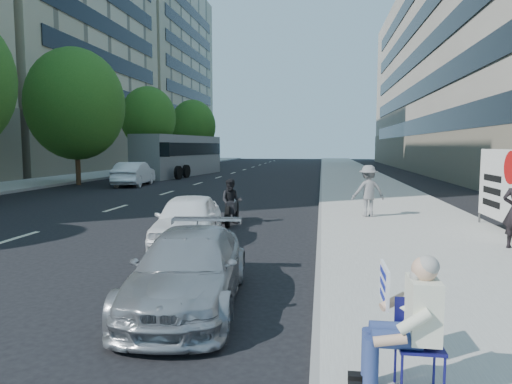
% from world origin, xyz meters
% --- Properties ---
extents(ground, '(160.00, 160.00, 0.00)m').
position_xyz_m(ground, '(0.00, 0.00, 0.00)').
color(ground, black).
rests_on(ground, ground).
extents(near_sidewalk, '(5.00, 120.00, 0.15)m').
position_xyz_m(near_sidewalk, '(4.00, 20.00, 0.07)').
color(near_sidewalk, gray).
rests_on(near_sidewalk, ground).
extents(far_sidewalk, '(4.50, 120.00, 0.15)m').
position_xyz_m(far_sidewalk, '(-16.75, 20.00, 0.07)').
color(far_sidewalk, gray).
rests_on(far_sidewalk, ground).
extents(far_bldg_north, '(22.00, 28.00, 28.00)m').
position_xyz_m(far_bldg_north, '(-30.00, 62.00, 14.00)').
color(far_bldg_north, '#C7B995').
rests_on(far_bldg_north, ground).
extents(tree_far_c, '(6.00, 6.00, 8.47)m').
position_xyz_m(tree_far_c, '(-13.70, 18.00, 5.02)').
color(tree_far_c, '#382616').
rests_on(tree_far_c, ground).
extents(tree_far_d, '(4.80, 4.80, 7.65)m').
position_xyz_m(tree_far_d, '(-13.70, 30.00, 4.89)').
color(tree_far_d, '#382616').
rests_on(tree_far_d, ground).
extents(tree_far_e, '(5.40, 5.40, 7.89)m').
position_xyz_m(tree_far_e, '(-13.70, 44.00, 4.78)').
color(tree_far_e, '#382616').
rests_on(tree_far_e, ground).
extents(seated_protester, '(0.83, 1.11, 1.31)m').
position_xyz_m(seated_protester, '(2.29, -4.56, 0.87)').
color(seated_protester, '#141357').
rests_on(seated_protester, near_sidewalk).
extents(jogger, '(1.20, 0.87, 1.67)m').
position_xyz_m(jogger, '(2.99, 6.32, 0.99)').
color(jogger, slate).
rests_on(jogger, near_sidewalk).
extents(protest_banner, '(0.08, 3.06, 2.20)m').
position_xyz_m(protest_banner, '(6.18, 4.08, 1.40)').
color(protest_banner, '#4C4C4C').
rests_on(protest_banner, near_sidewalk).
extents(parked_sedan, '(1.93, 3.98, 1.12)m').
position_xyz_m(parked_sedan, '(-0.50, -2.17, 0.56)').
color(parked_sedan, '#9B9DA1').
rests_on(parked_sedan, ground).
extents(white_sedan_near, '(1.90, 3.78, 1.24)m').
position_xyz_m(white_sedan_near, '(-1.79, 2.10, 0.62)').
color(white_sedan_near, white).
rests_on(white_sedan_near, ground).
extents(white_sedan_mid, '(2.03, 4.57, 1.46)m').
position_xyz_m(white_sedan_mid, '(-10.03, 18.06, 0.73)').
color(white_sedan_mid, white).
rests_on(white_sedan_mid, ground).
extents(motorcycle, '(0.74, 2.05, 1.42)m').
position_xyz_m(motorcycle, '(-1.29, 5.13, 0.64)').
color(motorcycle, black).
rests_on(motorcycle, ground).
extents(bus, '(4.14, 12.32, 3.30)m').
position_xyz_m(bus, '(-10.15, 27.87, 1.64)').
color(bus, slate).
rests_on(bus, ground).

